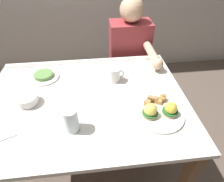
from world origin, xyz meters
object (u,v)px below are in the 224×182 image
object	(u,v)px
eggs_benedict_plate	(159,111)
fruit_bowl	(27,99)
side_plate	(44,76)
water_glass_near	(71,121)
coffee_mug	(114,74)
fork	(2,140)
diner_person	(130,57)
dining_table	(88,110)

from	to	relation	value
eggs_benedict_plate	fruit_bowl	bearing A→B (deg)	166.55
side_plate	water_glass_near	bearing A→B (deg)	-65.30
coffee_mug	fork	xyz separation A→B (m)	(-0.59, -0.41, -0.05)
eggs_benedict_plate	side_plate	world-z (taller)	eggs_benedict_plate
coffee_mug	water_glass_near	xyz separation A→B (m)	(-0.26, -0.38, 0.01)
eggs_benedict_plate	water_glass_near	world-z (taller)	water_glass_near
eggs_benedict_plate	diner_person	world-z (taller)	diner_person
coffee_mug	fork	distance (m)	0.72
water_glass_near	eggs_benedict_plate	bearing A→B (deg)	5.51
eggs_benedict_plate	side_plate	xyz separation A→B (m)	(-0.67, 0.42, -0.01)
diner_person	eggs_benedict_plate	bearing A→B (deg)	-89.60
coffee_mug	side_plate	distance (m)	0.48
dining_table	fork	bearing A→B (deg)	-147.81
fruit_bowl	side_plate	distance (m)	0.25
fruit_bowl	fork	distance (m)	0.26
water_glass_near	side_plate	world-z (taller)	water_glass_near
fruit_bowl	diner_person	distance (m)	0.95
dining_table	eggs_benedict_plate	bearing A→B (deg)	-24.56
eggs_benedict_plate	water_glass_near	size ratio (longest dim) A/B	2.00
coffee_mug	diner_person	xyz separation A→B (m)	(0.20, 0.45, -0.14)
fork	water_glass_near	xyz separation A→B (m)	(0.33, 0.03, 0.06)
water_glass_near	diner_person	size ratio (longest dim) A/B	0.12
side_plate	coffee_mug	bearing A→B (deg)	-10.06
eggs_benedict_plate	fork	size ratio (longest dim) A/B	1.85
dining_table	fork	world-z (taller)	fork
coffee_mug	fork	bearing A→B (deg)	-145.42
fruit_bowl	side_plate	bearing A→B (deg)	78.35
fork	diner_person	bearing A→B (deg)	47.27
diner_person	water_glass_near	bearing A→B (deg)	-118.93
fruit_bowl	water_glass_near	size ratio (longest dim) A/B	0.89
dining_table	side_plate	size ratio (longest dim) A/B	6.00
fruit_bowl	diner_person	world-z (taller)	diner_person
fork	water_glass_near	distance (m)	0.34
eggs_benedict_plate	fruit_bowl	distance (m)	0.74
dining_table	fork	size ratio (longest dim) A/B	8.24
diner_person	coffee_mug	bearing A→B (deg)	-113.82
fruit_bowl	fork	world-z (taller)	fruit_bowl
dining_table	water_glass_near	world-z (taller)	water_glass_near
water_glass_near	fruit_bowl	bearing A→B (deg)	140.39
dining_table	coffee_mug	bearing A→B (deg)	39.23
fork	eggs_benedict_plate	bearing A→B (deg)	5.33
diner_person	side_plate	bearing A→B (deg)	-151.56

